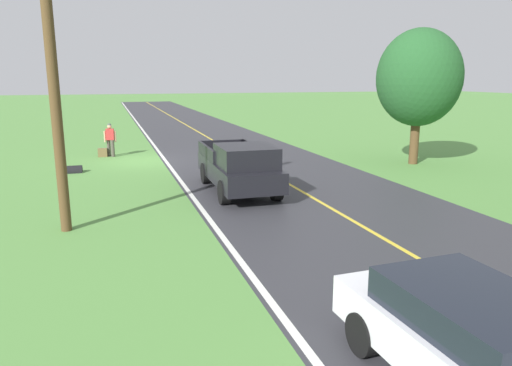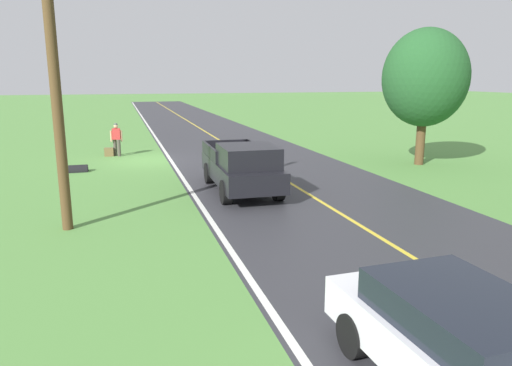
% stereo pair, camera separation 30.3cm
% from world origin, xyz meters
% --- Properties ---
extents(ground_plane, '(200.00, 200.00, 0.00)m').
position_xyz_m(ground_plane, '(0.00, 0.00, 0.00)').
color(ground_plane, '#568E42').
extents(road_surface, '(8.26, 120.00, 0.00)m').
position_xyz_m(road_surface, '(-4.97, 0.00, 0.00)').
color(road_surface, '#333338').
rests_on(road_surface, ground).
extents(lane_edge_line, '(0.16, 117.60, 0.00)m').
position_xyz_m(lane_edge_line, '(-1.02, 0.00, 0.01)').
color(lane_edge_line, silver).
rests_on(lane_edge_line, ground).
extents(lane_centre_line, '(0.14, 117.60, 0.00)m').
position_xyz_m(lane_centre_line, '(-4.97, 0.00, 0.01)').
color(lane_centre_line, gold).
rests_on(lane_centre_line, ground).
extents(hitchhiker_walking, '(0.62, 0.53, 1.75)m').
position_xyz_m(hitchhiker_walking, '(1.54, -1.93, 0.98)').
color(hitchhiker_walking, '#4C473D').
rests_on(hitchhiker_walking, ground).
extents(suitcase_carried, '(0.48, 0.24, 0.46)m').
position_xyz_m(suitcase_carried, '(1.97, -1.89, 0.23)').
color(suitcase_carried, brown).
rests_on(suitcase_carried, ground).
extents(pickup_truck_passing, '(2.18, 5.44, 1.82)m').
position_xyz_m(pickup_truck_passing, '(-2.78, 7.88, 0.97)').
color(pickup_truck_passing, black).
rests_on(pickup_truck_passing, ground).
extents(tree_far_side_near, '(3.90, 3.90, 6.30)m').
position_xyz_m(tree_far_side_near, '(-12.32, 4.70, 4.04)').
color(tree_far_side_near, brown).
rests_on(tree_far_side_near, ground).
extents(sedan_ahead_same_lane, '(2.06, 4.47, 1.41)m').
position_xyz_m(sedan_ahead_same_lane, '(-2.67, 19.67, 0.75)').
color(sedan_ahead_same_lane, silver).
rests_on(sedan_ahead_same_lane, ground).
extents(utility_pole_roadside, '(0.28, 0.28, 8.55)m').
position_xyz_m(utility_pole_roadside, '(2.91, 10.66, 4.27)').
color(utility_pole_roadside, brown).
rests_on(utility_pole_roadside, ground).
extents(drainage_culvert, '(0.80, 0.60, 0.60)m').
position_xyz_m(drainage_culvert, '(3.23, 2.09, 0.00)').
color(drainage_culvert, black).
rests_on(drainage_culvert, ground).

